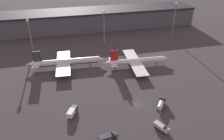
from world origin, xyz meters
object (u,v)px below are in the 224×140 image
(service_vehicle_0, at_px, (72,112))
(service_vehicle_1, at_px, (161,103))
(airplane_1, at_px, (136,61))
(service_vehicle_2, at_px, (108,136))
(service_vehicle_3, at_px, (162,127))
(airplane_0, at_px, (66,62))

(service_vehicle_0, relative_size, service_vehicle_1, 0.96)
(service_vehicle_0, xyz_separation_m, service_vehicle_1, (38.57, -3.48, 0.13))
(airplane_1, relative_size, service_vehicle_2, 5.39)
(service_vehicle_3, bearing_deg, airplane_1, 145.63)
(service_vehicle_1, distance_m, service_vehicle_2, 29.44)
(airplane_0, xyz_separation_m, airplane_1, (40.40, -7.98, -0.21))
(service_vehicle_0, height_order, service_vehicle_3, service_vehicle_0)
(airplane_1, xyz_separation_m, service_vehicle_1, (-1.60, -38.33, -1.05))
(airplane_0, bearing_deg, airplane_1, -8.06)
(airplane_0, height_order, service_vehicle_1, airplane_0)
(service_vehicle_0, bearing_deg, airplane_0, 26.58)
(airplane_1, xyz_separation_m, service_vehicle_3, (-7.38, -51.35, -1.52))
(airplane_1, xyz_separation_m, service_vehicle_0, (-40.17, -34.86, -1.19))
(service_vehicle_1, relative_size, service_vehicle_3, 1.09)
(service_vehicle_2, relative_size, service_vehicle_3, 1.06)
(airplane_0, height_order, airplane_1, airplane_0)
(service_vehicle_2, bearing_deg, airplane_1, 51.79)
(airplane_0, height_order, service_vehicle_0, airplane_0)
(service_vehicle_1, bearing_deg, service_vehicle_0, 121.07)
(airplane_0, xyz_separation_m, service_vehicle_3, (33.01, -59.34, -1.73))
(airplane_0, bearing_deg, service_vehicle_0, -86.57)
(airplane_0, bearing_deg, service_vehicle_1, -46.93)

